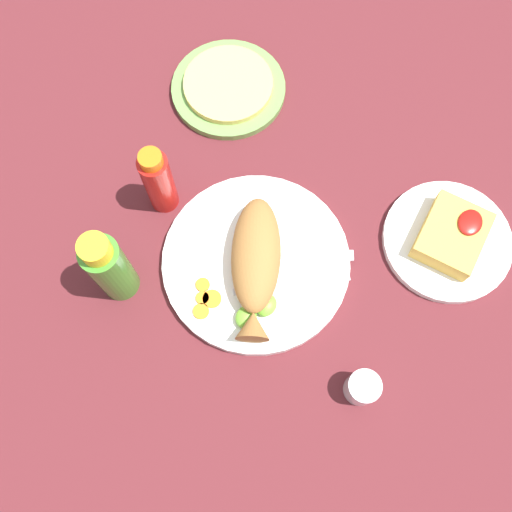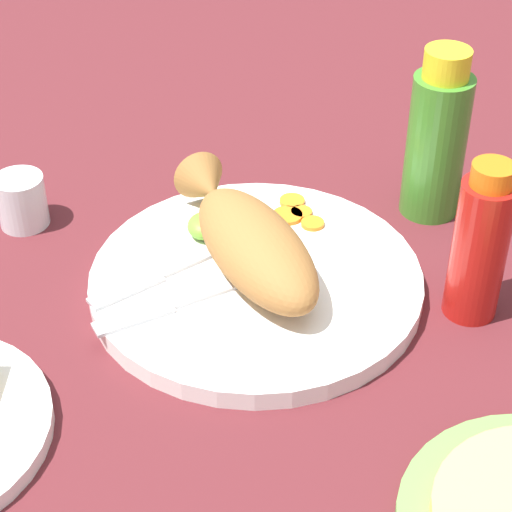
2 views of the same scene
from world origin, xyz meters
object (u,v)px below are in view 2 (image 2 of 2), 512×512
object	(u,v)px
hot_sauce_bottle_red	(480,245)
hot_sauce_bottle_green	(437,139)
salt_cup	(22,204)
fork_near	(182,302)
fork_far	(169,271)
main_plate	(256,281)
fried_fish	(250,240)

from	to	relation	value
hot_sauce_bottle_red	hot_sauce_bottle_green	world-z (taller)	hot_sauce_bottle_green
hot_sauce_bottle_green	salt_cup	world-z (taller)	hot_sauce_bottle_green
fork_near	fork_far	xyz separation A→B (m)	(-0.04, -0.01, 0.00)
fork_near	hot_sauce_bottle_green	world-z (taller)	hot_sauce_bottle_green
fork_near	fork_far	world-z (taller)	same
main_plate	hot_sauce_bottle_red	xyz separation A→B (m)	(0.03, 0.19, 0.06)
fried_fish	hot_sauce_bottle_red	size ratio (longest dim) A/B	1.55
fork_near	salt_cup	distance (m)	0.22
hot_sauce_bottle_green	fork_far	bearing A→B (deg)	-62.74
fried_fish	hot_sauce_bottle_green	distance (m)	0.22
main_plate	fried_fish	xyz separation A→B (m)	(-0.01, -0.01, 0.04)
main_plate	hot_sauce_bottle_red	bearing A→B (deg)	81.77
fried_fish	salt_cup	distance (m)	0.24
main_plate	fork_far	bearing A→B (deg)	-90.47
hot_sauce_bottle_red	salt_cup	xyz separation A→B (m)	(-0.13, -0.42, -0.05)
fried_fish	fork_far	size ratio (longest dim) A/B	1.49
fork_near	hot_sauce_bottle_red	size ratio (longest dim) A/B	1.13
fork_far	hot_sauce_bottle_red	world-z (taller)	hot_sauce_bottle_red
main_plate	fork_far	size ratio (longest dim) A/B	1.93
main_plate	salt_cup	bearing A→B (deg)	-113.95
main_plate	fork_near	size ratio (longest dim) A/B	1.77
salt_cup	fork_near	bearing A→B (deg)	49.14
main_plate	fork_near	xyz separation A→B (m)	(0.04, -0.06, 0.01)
fork_far	hot_sauce_bottle_green	bearing A→B (deg)	170.30
hot_sauce_bottle_green	salt_cup	distance (m)	0.41
fried_fish	fork_near	bearing A→B (deg)	-72.66
fork_far	salt_cup	size ratio (longest dim) A/B	2.94
hot_sauce_bottle_green	salt_cup	bearing A→B (deg)	-86.08
main_plate	salt_cup	xyz separation A→B (m)	(-0.10, -0.23, 0.01)
fried_fish	salt_cup	world-z (taller)	fried_fish
salt_cup	fried_fish	bearing A→B (deg)	68.05
fried_fish	hot_sauce_bottle_red	distance (m)	0.20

